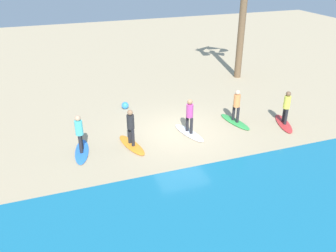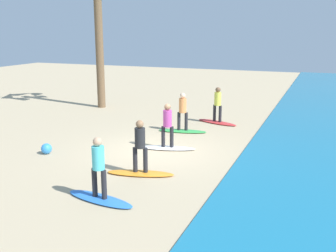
# 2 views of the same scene
# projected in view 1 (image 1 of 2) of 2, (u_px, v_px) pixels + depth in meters

# --- Properties ---
(ground_plane) EXTENTS (60.00, 60.00, 0.00)m
(ground_plane) POSITION_uv_depth(u_px,v_px,m) (180.00, 132.00, 16.61)
(ground_plane) COLOR tan
(surfboard_red) EXTENTS (1.21, 2.17, 0.09)m
(surfboard_red) POSITION_uv_depth(u_px,v_px,m) (284.00, 123.00, 17.36)
(surfboard_red) COLOR red
(surfboard_red) RESTS_ON ground
(surfer_red) EXTENTS (0.32, 0.44, 1.64)m
(surfer_red) POSITION_uv_depth(u_px,v_px,m) (287.00, 105.00, 16.91)
(surfer_red) COLOR #232328
(surfer_red) RESTS_ON surfboard_red
(surfboard_green) EXTENTS (0.93, 2.17, 0.09)m
(surfboard_green) POSITION_uv_depth(u_px,v_px,m) (235.00, 122.00, 17.53)
(surfboard_green) COLOR green
(surfboard_green) RESTS_ON ground
(surfer_green) EXTENTS (0.32, 0.45, 1.64)m
(surfer_green) POSITION_uv_depth(u_px,v_px,m) (237.00, 103.00, 17.09)
(surfer_green) COLOR #232328
(surfer_green) RESTS_ON surfboard_green
(surfboard_white) EXTENTS (1.05, 2.17, 0.09)m
(surfboard_white) POSITION_uv_depth(u_px,v_px,m) (189.00, 133.00, 16.46)
(surfboard_white) COLOR white
(surfboard_white) RESTS_ON ground
(surfer_white) EXTENTS (0.32, 0.45, 1.64)m
(surfer_white) POSITION_uv_depth(u_px,v_px,m) (190.00, 114.00, 16.02)
(surfer_white) COLOR #232328
(surfer_white) RESTS_ON surfboard_white
(surfboard_orange) EXTENTS (1.04, 2.17, 0.09)m
(surfboard_orange) POSITION_uv_depth(u_px,v_px,m) (132.00, 145.00, 15.43)
(surfboard_orange) COLOR orange
(surfboard_orange) RESTS_ON ground
(surfer_orange) EXTENTS (0.32, 0.45, 1.64)m
(surfer_orange) POSITION_uv_depth(u_px,v_px,m) (131.00, 125.00, 14.99)
(surfer_orange) COLOR #232328
(surfer_orange) RESTS_ON surfboard_orange
(surfboard_blue) EXTENTS (0.91, 2.16, 0.09)m
(surfboard_blue) POSITION_uv_depth(u_px,v_px,m) (82.00, 152.00, 14.94)
(surfboard_blue) COLOR blue
(surfboard_blue) RESTS_ON ground
(surfer_blue) EXTENTS (0.32, 0.46, 1.64)m
(surfer_blue) POSITION_uv_depth(u_px,v_px,m) (79.00, 131.00, 14.49)
(surfer_blue) COLOR #232328
(surfer_blue) RESTS_ON surfboard_blue
(beach_ball) EXTENTS (0.39, 0.39, 0.39)m
(beach_ball) POSITION_uv_depth(u_px,v_px,m) (125.00, 105.00, 18.99)
(beach_ball) COLOR #338CE5
(beach_ball) RESTS_ON ground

